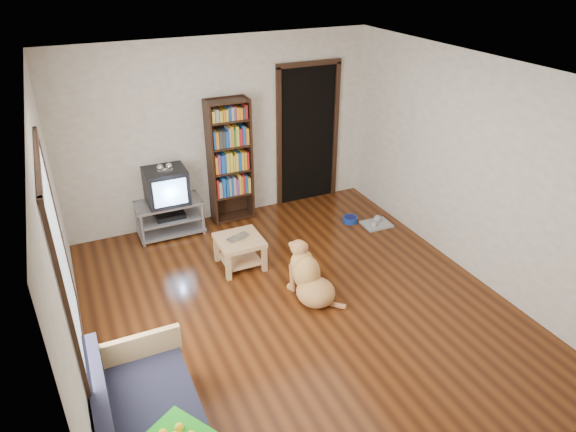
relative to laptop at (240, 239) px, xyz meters
name	(u,v)px	position (x,y,z in m)	size (l,w,h in m)	color
ground	(298,307)	(0.30, -1.04, -0.41)	(5.00, 5.00, 0.00)	#57280E
ceiling	(300,74)	(0.30, -1.04, 2.19)	(5.00, 5.00, 0.00)	white
wall_back	(221,132)	(0.30, 1.46, 0.89)	(4.50, 4.50, 0.00)	silver
wall_front	(473,367)	(0.30, -3.54, 0.89)	(4.50, 4.50, 0.00)	silver
wall_left	(61,253)	(-1.95, -1.04, 0.89)	(5.00, 5.00, 0.00)	silver
wall_right	(471,168)	(2.55, -1.04, 0.89)	(5.00, 5.00, 0.00)	silver
laptop	(240,239)	(0.00, 0.00, 0.00)	(0.29, 0.19, 0.02)	silver
dog_bowl	(350,219)	(1.87, 0.45, -0.37)	(0.22, 0.22, 0.08)	navy
grey_rag	(377,224)	(2.17, 0.20, -0.40)	(0.40, 0.32, 0.03)	#979797
window	(62,262)	(-1.94, -1.54, 1.09)	(0.03, 1.46, 1.70)	white
doorway	(308,132)	(1.65, 1.44, 0.71)	(1.03, 0.05, 2.19)	black
tv_stand	(170,217)	(-0.60, 1.21, -0.14)	(0.90, 0.45, 0.50)	#99999E
crt_tv	(166,185)	(-0.60, 1.24, 0.33)	(0.55, 0.52, 0.58)	black
bookshelf	(230,155)	(0.35, 1.31, 0.59)	(0.60, 0.30, 1.80)	black
coffee_table	(240,247)	(0.00, 0.03, -0.13)	(0.55, 0.55, 0.40)	tan
dog	(309,279)	(0.50, -0.92, -0.16)	(0.53, 0.78, 0.69)	tan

